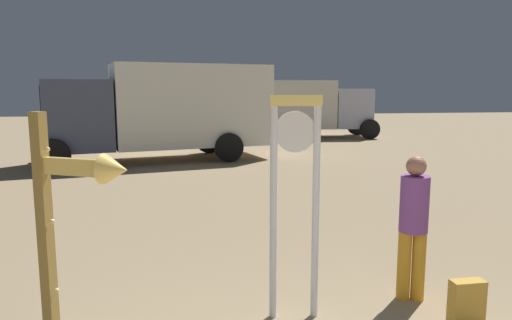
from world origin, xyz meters
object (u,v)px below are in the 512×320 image
at_px(backpack, 466,302).
at_px(box_truck_near, 166,108).
at_px(standing_clock, 295,184).
at_px(person_near_clock, 413,221).
at_px(arrow_sign, 73,203).
at_px(box_truck_far, 295,106).

distance_m(backpack, box_truck_near, 11.77).
bearing_deg(standing_clock, person_near_clock, 6.85).
relative_size(standing_clock, arrow_sign, 1.06).
height_order(standing_clock, backpack, standing_clock).
xyz_separation_m(standing_clock, box_truck_far, (4.41, 17.24, 0.14)).
relative_size(arrow_sign, person_near_clock, 1.32).
bearing_deg(person_near_clock, standing_clock, -173.15).
distance_m(arrow_sign, person_near_clock, 3.35).
xyz_separation_m(person_near_clock, backpack, (0.28, -0.56, -0.66)).
bearing_deg(backpack, box_truck_near, 104.97).
relative_size(standing_clock, person_near_clock, 1.40).
bearing_deg(box_truck_near, box_truck_far, 47.59).
height_order(backpack, box_truck_near, box_truck_near).
xyz_separation_m(person_near_clock, box_truck_near, (-2.73, 10.72, 0.78)).
relative_size(backpack, box_truck_far, 0.06).
xyz_separation_m(standing_clock, arrow_sign, (-1.96, -0.30, -0.04)).
bearing_deg(backpack, box_truck_far, 80.99).
height_order(person_near_clock, box_truck_near, box_truck_near).
bearing_deg(standing_clock, box_truck_near, 97.35).
height_order(arrow_sign, box_truck_near, box_truck_near).
relative_size(standing_clock, box_truck_near, 0.30).
height_order(standing_clock, box_truck_near, box_truck_near).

